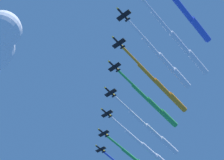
# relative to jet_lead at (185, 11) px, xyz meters

# --- Properties ---
(jet_lead) EXTENTS (18.35, 69.70, 3.88)m
(jet_lead) POSITION_rel_jet_lead_xyz_m (0.00, 0.00, 0.00)
(jet_lead) COLOR black
(jet_port_inner) EXTENTS (19.79, 76.80, 3.88)m
(jet_port_inner) POSITION_rel_jet_lead_xyz_m (-9.72, 18.29, 1.27)
(jet_port_inner) COLOR black
(jet_starboard_inner) EXTENTS (17.59, 67.07, 3.86)m
(jet_starboard_inner) POSITION_rel_jet_lead_xyz_m (-21.81, 25.63, 1.12)
(jet_starboard_inner) COLOR black
(jet_port_mid) EXTENTS (18.77, 70.19, 3.84)m
(jet_port_mid) POSITION_rel_jet_lead_xyz_m (-31.68, 41.33, 1.63)
(jet_port_mid) COLOR black
(jet_starboard_mid) EXTENTS (18.35, 67.60, 3.81)m
(jet_starboard_mid) POSITION_rel_jet_lead_xyz_m (-42.61, 53.32, 3.72)
(jet_starboard_mid) COLOR black
(jet_port_outer) EXTENTS (19.52, 75.45, 3.83)m
(jet_port_outer) POSITION_rel_jet_lead_xyz_m (-52.51, 72.11, 0.89)
(jet_port_outer) COLOR black
(jet_starboard_outer) EXTENTS (19.82, 76.28, 3.81)m
(jet_starboard_outer) POSITION_rel_jet_lead_xyz_m (-62.96, 86.32, 1.11)
(jet_starboard_outer) COLOR black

